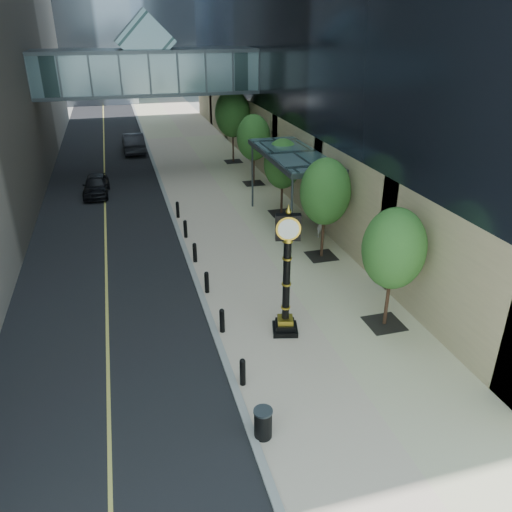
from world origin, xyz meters
The scene contains 13 objects.
ground centered at (0.00, 0.00, 0.00)m, with size 320.00×320.00×0.00m, color gray.
road centered at (-7.00, 40.00, 0.01)m, with size 8.00×180.00×0.02m, color black.
sidewalk centered at (1.00, 40.00, 0.03)m, with size 8.00×180.00×0.06m, color #C4AE97.
curb centered at (-3.00, 40.00, 0.04)m, with size 0.25×180.00×0.07m, color gray.
skywalk centered at (-3.00, 28.00, 7.71)m, with size 17.00×4.20×5.80m.
entrance_canopy centered at (3.48, 14.00, 4.19)m, with size 3.00×8.00×4.38m.
bollard_row centered at (-2.70, 9.00, 0.51)m, with size 0.20×16.20×0.90m.
street_trees centered at (3.60, 17.68, 3.56)m, with size 2.87×28.61×5.89m.
street_clock centered at (-0.37, 3.54, 2.24)m, with size 1.15×1.15×5.03m.
trash_bin centered at (-2.70, -1.37, 0.51)m, with size 0.52×0.52×0.90m, color black.
pedestrian centered at (4.50, 11.85, 0.82)m, with size 0.55×0.36×1.51m, color #AAA49C.
car_near centered at (-7.50, 22.96, 0.71)m, with size 1.64×4.07×1.39m, color black.
car_far centered at (-4.33, 34.95, 0.88)m, with size 1.82×5.22×1.72m, color black.
Camera 1 is at (-5.81, -11.72, 10.97)m, focal length 35.00 mm.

